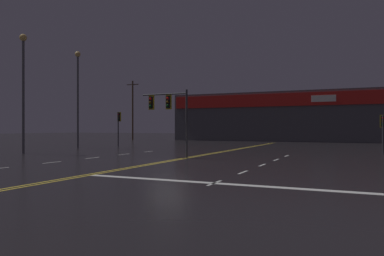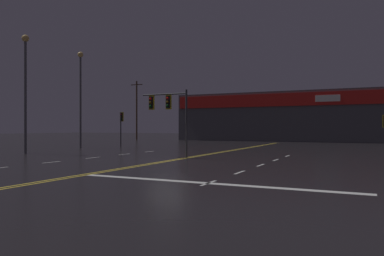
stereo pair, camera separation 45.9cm
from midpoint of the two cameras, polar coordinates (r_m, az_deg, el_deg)
name	(u,v)px [view 2 (the right image)]	position (r m, az deg, el deg)	size (l,w,h in m)	color
ground_plane	(167,161)	(22.73, -3.18, -5.06)	(200.00, 200.00, 0.00)	black
road_markings	(173,164)	(20.78, -2.24, -5.53)	(17.07, 60.00, 0.01)	gold
traffic_signal_median	(167,107)	(25.46, -3.29, 3.20)	(3.43, 0.36, 4.55)	#38383D
traffic_signal_corner_northwest	(121,121)	(40.26, -10.40, 1.02)	(0.42, 0.36, 3.67)	#38383D
streetlight_near_left	(80,87)	(39.30, -16.31, 6.06)	(0.56, 0.56, 9.64)	#59595E
streetlight_median_approach	(25,78)	(32.26, -23.68, 7.06)	(0.56, 0.56, 9.32)	#59595E
building_backdrop	(291,117)	(59.64, 15.00, 1.61)	(33.72, 10.23, 7.26)	#4C4C51
utility_pole_row	(279,104)	(52.58, 13.39, 3.63)	(46.48, 0.26, 10.70)	#4C3828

